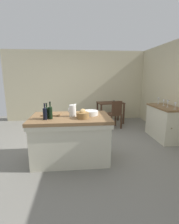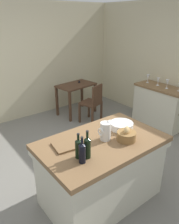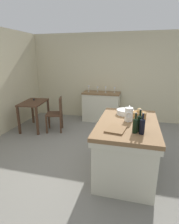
# 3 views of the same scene
# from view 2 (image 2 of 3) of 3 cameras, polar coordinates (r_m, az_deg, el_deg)

# --- Properties ---
(ground_plane) EXTENTS (6.76, 6.76, 0.00)m
(ground_plane) POSITION_cam_2_polar(r_m,az_deg,el_deg) (3.70, -0.96, -14.49)
(ground_plane) COLOR slate
(wall_back) EXTENTS (5.32, 0.12, 2.60)m
(wall_back) POSITION_cam_2_polar(r_m,az_deg,el_deg) (5.33, -18.48, 11.74)
(wall_back) COLOR beige
(wall_back) RESTS_ON ground
(island_table) EXTENTS (1.53, 0.95, 0.90)m
(island_table) POSITION_cam_2_polar(r_m,az_deg,el_deg) (2.93, 3.08, -14.28)
(island_table) COLOR brown
(island_table) RESTS_ON ground
(side_cabinet) EXTENTS (0.52, 1.13, 0.89)m
(side_cabinet) POSITION_cam_2_polar(r_m,az_deg,el_deg) (5.13, 17.49, 1.46)
(side_cabinet) COLOR brown
(side_cabinet) RESTS_ON ground
(writing_desk) EXTENTS (0.96, 0.67, 0.81)m
(writing_desk) POSITION_cam_2_polar(r_m,az_deg,el_deg) (5.43, -3.45, 5.84)
(writing_desk) COLOR #472D1E
(writing_desk) RESTS_ON ground
(wooden_chair) EXTENTS (0.50, 0.50, 0.91)m
(wooden_chair) POSITION_cam_2_polar(r_m,az_deg,el_deg) (4.98, 0.83, 2.54)
(wooden_chair) COLOR #472D1E
(wooden_chair) RESTS_ON ground
(pitcher) EXTENTS (0.17, 0.13, 0.27)m
(pitcher) POSITION_cam_2_polar(r_m,az_deg,el_deg) (2.66, 4.12, -4.90)
(pitcher) COLOR white
(pitcher) RESTS_ON island_table
(wash_bowl) EXTENTS (0.31, 0.31, 0.09)m
(wash_bowl) POSITION_cam_2_polar(r_m,az_deg,el_deg) (2.97, 8.23, -3.49)
(wash_bowl) COLOR white
(wash_bowl) RESTS_ON island_table
(bread_basket) EXTENTS (0.23, 0.23, 0.18)m
(bread_basket) POSITION_cam_2_polar(r_m,az_deg,el_deg) (2.70, 9.47, -5.97)
(bread_basket) COLOR olive
(bread_basket) RESTS_ON island_table
(cutting_board) EXTENTS (0.38, 0.31, 0.02)m
(cutting_board) POSITION_cam_2_polar(r_m,az_deg,el_deg) (2.60, -5.34, -8.37)
(cutting_board) COLOR brown
(cutting_board) RESTS_ON island_table
(wine_bottle_dark) EXTENTS (0.07, 0.07, 0.32)m
(wine_bottle_dark) POSITION_cam_2_polar(r_m,az_deg,el_deg) (2.33, -0.55, -8.99)
(wine_bottle_dark) COLOR black
(wine_bottle_dark) RESTS_ON island_table
(wine_bottle_amber) EXTENTS (0.07, 0.07, 0.29)m
(wine_bottle_amber) POSITION_cam_2_polar(r_m,az_deg,el_deg) (2.34, -2.85, -9.24)
(wine_bottle_amber) COLOR black
(wine_bottle_amber) RESTS_ON island_table
(wine_bottle_green) EXTENTS (0.07, 0.07, 0.30)m
(wine_bottle_green) POSITION_cam_2_polar(r_m,az_deg,el_deg) (2.26, -1.90, -10.32)
(wine_bottle_green) COLOR black
(wine_bottle_green) RESTS_ON island_table
(wine_glass_left) EXTENTS (0.07, 0.07, 0.19)m
(wine_glass_left) POSITION_cam_2_polar(r_m,az_deg,el_deg) (4.88, 19.41, 7.22)
(wine_glass_left) COLOR white
(wine_glass_left) RESTS_ON side_cabinet
(wine_glass_middle) EXTENTS (0.07, 0.07, 0.17)m
(wine_glass_middle) POSITION_cam_2_polar(r_m,az_deg,el_deg) (5.05, 17.28, 7.86)
(wine_glass_middle) COLOR white
(wine_glass_middle) RESTS_ON side_cabinet
(wine_glass_right) EXTENTS (0.07, 0.07, 0.19)m
(wine_glass_right) POSITION_cam_2_polar(r_m,az_deg,el_deg) (5.20, 14.82, 8.70)
(wine_glass_right) COLOR white
(wine_glass_right) RESTS_ON side_cabinet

